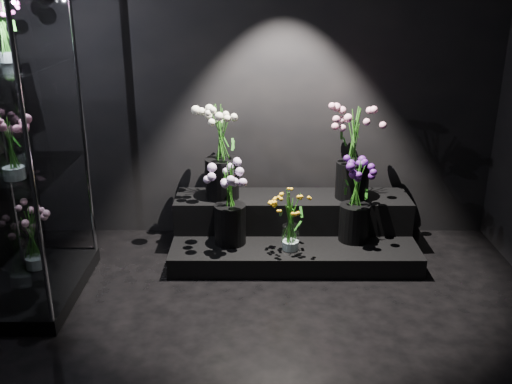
{
  "coord_description": "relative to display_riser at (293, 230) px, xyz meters",
  "views": [
    {
      "loc": [
        -0.04,
        -2.77,
        2.13
      ],
      "look_at": [
        -0.05,
        1.2,
        0.67
      ],
      "focal_mm": 40.0,
      "sensor_mm": 36.0,
      "label": 1
    }
  ],
  "objects": [
    {
      "name": "bouquet_case_base_pink",
      "position": [
        -1.97,
        -0.54,
        0.18
      ],
      "size": [
        0.31,
        0.31,
        0.49
      ],
      "rotation": [
        0.0,
        0.0,
        0.0
      ],
      "color": "white",
      "rests_on": "display_case"
    },
    {
      "name": "bouquet_cream_roses",
      "position": [
        -0.59,
        0.09,
        0.68
      ],
      "size": [
        0.43,
        0.43,
        0.78
      ],
      "rotation": [
        0.0,
        0.0,
        -0.26
      ],
      "color": "black",
      "rests_on": "display_riser"
    },
    {
      "name": "bouquet_lilac",
      "position": [
        -0.51,
        -0.22,
        0.35
      ],
      "size": [
        0.39,
        0.39,
        0.65
      ],
      "rotation": [
        0.0,
        0.0,
        0.14
      ],
      "color": "black",
      "rests_on": "display_riser"
    },
    {
      "name": "bouquet_orange_bells",
      "position": [
        -0.04,
        -0.34,
        0.23
      ],
      "size": [
        0.34,
        0.34,
        0.48
      ],
      "rotation": [
        0.0,
        0.0,
        -0.35
      ],
      "color": "white",
      "rests_on": "display_riser"
    },
    {
      "name": "bouquet_purple",
      "position": [
        0.48,
        -0.16,
        0.35
      ],
      "size": [
        0.41,
        0.41,
        0.67
      ],
      "rotation": [
        0.0,
        0.0,
        0.41
      ],
      "color": "black",
      "rests_on": "display_riser"
    },
    {
      "name": "bouquet_case_pink",
      "position": [
        -1.87,
        -0.88,
        0.98
      ],
      "size": [
        0.38,
        0.38,
        0.43
      ],
      "rotation": [
        0.0,
        0.0,
        -0.29
      ],
      "color": "white",
      "rests_on": "display_case"
    },
    {
      "name": "bouquet_case_magenta",
      "position": [
        -1.94,
        -0.57,
        1.66
      ],
      "size": [
        0.26,
        0.26,
        0.41
      ],
      "rotation": [
        0.0,
        0.0,
        -0.12
      ],
      "color": "white",
      "rests_on": "display_case"
    },
    {
      "name": "floor",
      "position": [
        -0.26,
        -1.61,
        -0.18
      ],
      "size": [
        4.0,
        4.0,
        0.0
      ],
      "primitive_type": "plane",
      "color": "black",
      "rests_on": "ground"
    },
    {
      "name": "wall_back",
      "position": [
        -0.26,
        0.39,
        1.22
      ],
      "size": [
        4.0,
        0.0,
        4.0
      ],
      "primitive_type": "plane",
      "rotation": [
        1.57,
        0.0,
        0.0
      ],
      "color": "black",
      "rests_on": "floor"
    },
    {
      "name": "bouquet_pink_roses",
      "position": [
        0.49,
        0.1,
        0.68
      ],
      "size": [
        0.47,
        0.47,
        0.75
      ],
      "rotation": [
        0.0,
        0.0,
        -0.22
      ],
      "color": "black",
      "rests_on": "display_riser"
    },
    {
      "name": "display_case",
      "position": [
        -1.91,
        -0.74,
        1.01
      ],
      "size": [
        0.65,
        1.09,
        2.39
      ],
      "color": "black",
      "rests_on": "floor"
    },
    {
      "name": "display_riser",
      "position": [
        0.0,
        0.0,
        0.0
      ],
      "size": [
        1.97,
        0.87,
        0.44
      ],
      "color": "black",
      "rests_on": "floor"
    }
  ]
}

